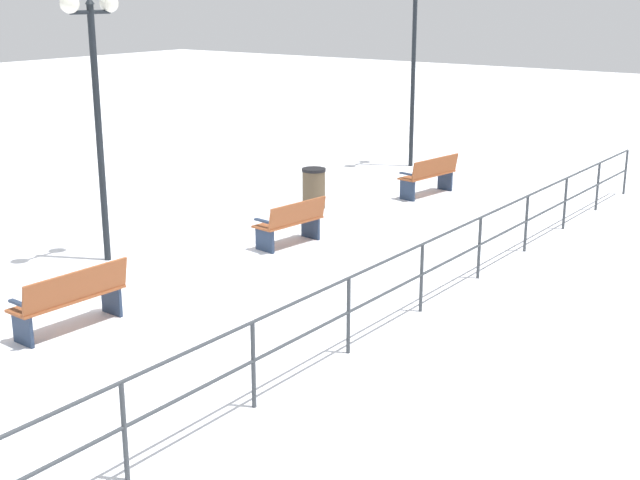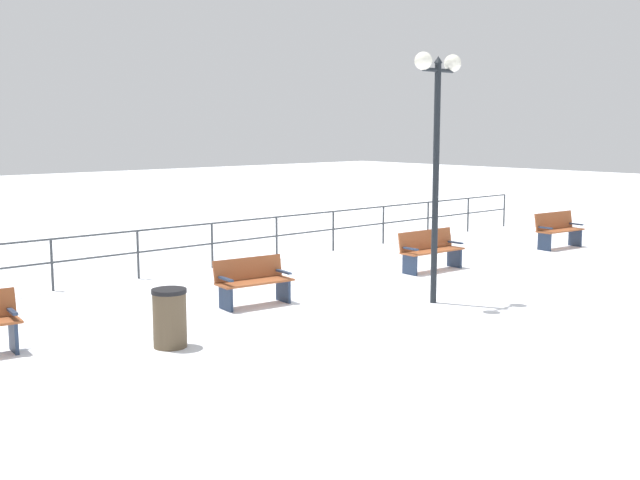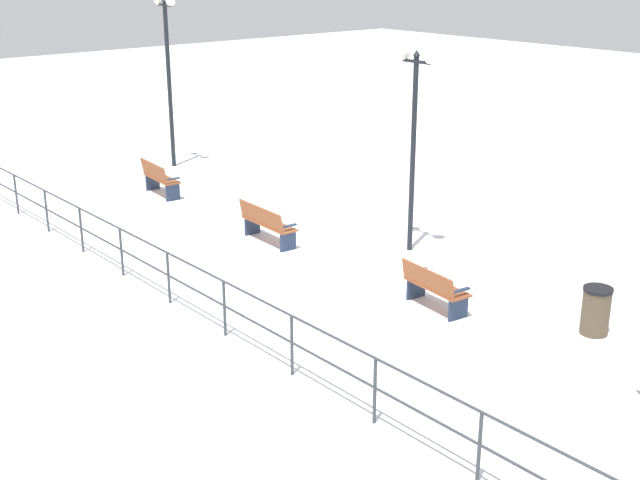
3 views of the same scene
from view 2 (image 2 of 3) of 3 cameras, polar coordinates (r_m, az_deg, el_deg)
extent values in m
plane|color=white|center=(15.50, 2.55, -3.41)|extent=(80.00, 80.00, 0.00)
cube|color=#23334C|center=(11.85, -21.36, -6.50)|extent=(0.39, 0.10, 0.46)
cube|color=#23334C|center=(11.75, -21.42, -4.87)|extent=(0.39, 0.12, 0.04)
cube|color=brown|center=(13.82, -4.74, -3.05)|extent=(0.64, 1.41, 0.04)
cube|color=brown|center=(13.99, -5.25, -2.05)|extent=(0.26, 1.37, 0.39)
cube|color=#23334C|center=(13.59, -6.85, -4.21)|extent=(0.43, 0.10, 0.43)
cube|color=#23334C|center=(14.16, -2.69, -3.64)|extent=(0.43, 0.10, 0.43)
cube|color=#23334C|center=(13.50, -6.84, -2.84)|extent=(0.44, 0.12, 0.04)
cube|color=#23334C|center=(14.08, -2.66, -2.33)|extent=(0.44, 0.12, 0.04)
cube|color=brown|center=(17.27, 8.20, -0.79)|extent=(0.52, 1.64, 0.04)
cube|color=brown|center=(17.39, 7.66, 0.04)|extent=(0.18, 1.62, 0.42)
cube|color=#23334C|center=(16.80, 6.54, -1.78)|extent=(0.41, 0.07, 0.44)
cube|color=#23334C|center=(17.83, 9.73, -1.26)|extent=(0.41, 0.07, 0.44)
cube|color=#23334C|center=(16.73, 6.60, -0.63)|extent=(0.41, 0.09, 0.04)
cube|color=#23334C|center=(17.76, 9.81, -0.18)|extent=(0.41, 0.09, 0.04)
cube|color=brown|center=(21.19, 17.05, 0.67)|extent=(0.58, 1.51, 0.04)
cube|color=brown|center=(21.30, 16.60, 1.37)|extent=(0.25, 1.47, 0.44)
cube|color=#23334C|center=(20.72, 15.98, -0.10)|extent=(0.40, 0.09, 0.47)
cube|color=#23334C|center=(21.73, 18.03, 0.19)|extent=(0.40, 0.09, 0.47)
cube|color=#23334C|center=(20.66, 16.06, 0.86)|extent=(0.40, 0.11, 0.04)
cube|color=#23334C|center=(21.68, 18.11, 1.10)|extent=(0.40, 0.11, 0.04)
cylinder|color=black|center=(13.95, 8.39, 3.94)|extent=(0.11, 0.11, 4.21)
cylinder|color=black|center=(13.94, 8.56, 12.09)|extent=(0.07, 0.78, 0.07)
sphere|color=white|center=(13.66, 7.51, 12.77)|extent=(0.30, 0.30, 0.30)
sphere|color=white|center=(14.25, 9.60, 12.53)|extent=(0.30, 0.30, 0.30)
cone|color=black|center=(13.96, 8.58, 12.83)|extent=(0.16, 0.16, 0.12)
cylinder|color=#383D42|center=(15.87, -18.88, -1.74)|extent=(0.05, 0.05, 1.00)
cylinder|color=#383D42|center=(16.65, -13.07, -1.05)|extent=(0.05, 0.05, 1.00)
cylinder|color=#383D42|center=(17.60, -7.83, -0.42)|extent=(0.05, 0.05, 1.00)
cylinder|color=#383D42|center=(18.67, -3.17, 0.14)|extent=(0.05, 0.05, 1.00)
cylinder|color=#383D42|center=(19.86, 0.97, 0.64)|extent=(0.05, 0.05, 1.00)
cylinder|color=#383D42|center=(21.14, 4.62, 1.08)|extent=(0.05, 0.05, 1.00)
cylinder|color=#383D42|center=(22.50, 7.84, 1.47)|extent=(0.05, 0.05, 1.00)
cylinder|color=#383D42|center=(23.92, 10.69, 1.80)|extent=(0.05, 0.05, 1.00)
cylinder|color=#383D42|center=(25.39, 13.22, 2.09)|extent=(0.05, 0.05, 1.00)
cylinder|color=#383D42|center=(18.05, -5.45, 1.44)|extent=(0.04, 20.19, 0.04)
cylinder|color=#383D42|center=(18.11, -5.43, 0.03)|extent=(0.04, 20.19, 0.04)
cylinder|color=brown|center=(11.45, -10.85, -5.73)|extent=(0.48, 0.48, 0.79)
cylinder|color=black|center=(11.36, -10.91, -3.66)|extent=(0.50, 0.50, 0.06)
camera|label=1|loc=(28.38, 2.96, 10.85)|focal=48.71mm
camera|label=3|loc=(21.85, -46.27, 13.94)|focal=46.93mm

